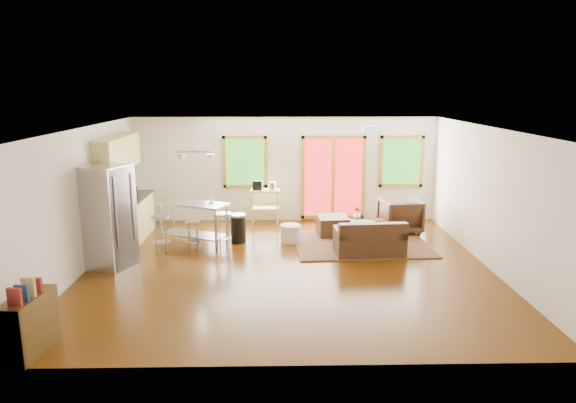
{
  "coord_description": "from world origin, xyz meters",
  "views": [
    {
      "loc": [
        -0.2,
        -9.15,
        3.32
      ],
      "look_at": [
        0.0,
        0.3,
        1.2
      ],
      "focal_mm": 32.0,
      "sensor_mm": 36.0,
      "label": 1
    }
  ],
  "objects_px": {
    "rug": "(360,243)",
    "ottoman": "(333,226)",
    "coffee_table": "(367,225)",
    "armchair": "(400,214)",
    "refrigerator": "(108,217)",
    "loveseat": "(369,241)",
    "kitchen_cart": "(264,194)",
    "island": "(193,216)"
  },
  "relations": [
    {
      "from": "rug",
      "to": "island",
      "type": "distance_m",
      "value": 3.63
    },
    {
      "from": "island",
      "to": "ottoman",
      "type": "bearing_deg",
      "value": 12.89
    },
    {
      "from": "rug",
      "to": "ottoman",
      "type": "distance_m",
      "value": 0.88
    },
    {
      "from": "loveseat",
      "to": "coffee_table",
      "type": "distance_m",
      "value": 1.14
    },
    {
      "from": "rug",
      "to": "refrigerator",
      "type": "height_order",
      "value": "refrigerator"
    },
    {
      "from": "coffee_table",
      "to": "armchair",
      "type": "height_order",
      "value": "armchair"
    },
    {
      "from": "rug",
      "to": "coffee_table",
      "type": "xyz_separation_m",
      "value": [
        0.2,
        0.41,
        0.3
      ]
    },
    {
      "from": "coffee_table",
      "to": "loveseat",
      "type": "bearing_deg",
      "value": -96.92
    },
    {
      "from": "rug",
      "to": "loveseat",
      "type": "xyz_separation_m",
      "value": [
        0.06,
        -0.72,
        0.27
      ]
    },
    {
      "from": "ottoman",
      "to": "island",
      "type": "distance_m",
      "value": 3.14
    },
    {
      "from": "loveseat",
      "to": "refrigerator",
      "type": "height_order",
      "value": "refrigerator"
    },
    {
      "from": "armchair",
      "to": "ottoman",
      "type": "height_order",
      "value": "armchair"
    },
    {
      "from": "island",
      "to": "kitchen_cart",
      "type": "bearing_deg",
      "value": 50.38
    },
    {
      "from": "loveseat",
      "to": "refrigerator",
      "type": "xyz_separation_m",
      "value": [
        -4.99,
        -0.61,
        0.68
      ]
    },
    {
      "from": "coffee_table",
      "to": "kitchen_cart",
      "type": "xyz_separation_m",
      "value": [
        -2.31,
        1.31,
        0.43
      ]
    },
    {
      "from": "island",
      "to": "kitchen_cart",
      "type": "height_order",
      "value": "kitchen_cart"
    },
    {
      "from": "loveseat",
      "to": "coffee_table",
      "type": "xyz_separation_m",
      "value": [
        0.14,
        1.13,
        0.02
      ]
    },
    {
      "from": "refrigerator",
      "to": "kitchen_cart",
      "type": "xyz_separation_m",
      "value": [
        2.82,
        3.04,
        -0.22
      ]
    },
    {
      "from": "refrigerator",
      "to": "armchair",
      "type": "bearing_deg",
      "value": 41.78
    },
    {
      "from": "ottoman",
      "to": "refrigerator",
      "type": "bearing_deg",
      "value": -155.71
    },
    {
      "from": "loveseat",
      "to": "coffee_table",
      "type": "bearing_deg",
      "value": 79.71
    },
    {
      "from": "coffee_table",
      "to": "armchair",
      "type": "relative_size",
      "value": 1.12
    },
    {
      "from": "armchair",
      "to": "ottoman",
      "type": "relative_size",
      "value": 1.32
    },
    {
      "from": "loveseat",
      "to": "kitchen_cart",
      "type": "xyz_separation_m",
      "value": [
        -2.18,
        2.44,
        0.46
      ]
    },
    {
      "from": "ottoman",
      "to": "refrigerator",
      "type": "xyz_separation_m",
      "value": [
        -4.39,
        -1.98,
        0.74
      ]
    },
    {
      "from": "armchair",
      "to": "refrigerator",
      "type": "distance_m",
      "value": 6.39
    },
    {
      "from": "rug",
      "to": "kitchen_cart",
      "type": "bearing_deg",
      "value": 140.95
    },
    {
      "from": "coffee_table",
      "to": "refrigerator",
      "type": "xyz_separation_m",
      "value": [
        -5.13,
        -1.73,
        0.66
      ]
    },
    {
      "from": "ottoman",
      "to": "kitchen_cart",
      "type": "height_order",
      "value": "kitchen_cart"
    },
    {
      "from": "refrigerator",
      "to": "kitchen_cart",
      "type": "bearing_deg",
      "value": 68.76
    },
    {
      "from": "rug",
      "to": "refrigerator",
      "type": "xyz_separation_m",
      "value": [
        -4.93,
        -1.33,
        0.95
      ]
    },
    {
      "from": "armchair",
      "to": "kitchen_cart",
      "type": "relative_size",
      "value": 0.81
    },
    {
      "from": "loveseat",
      "to": "island",
      "type": "relative_size",
      "value": 0.88
    },
    {
      "from": "loveseat",
      "to": "kitchen_cart",
      "type": "bearing_deg",
      "value": 128.42
    },
    {
      "from": "coffee_table",
      "to": "refrigerator",
      "type": "height_order",
      "value": "refrigerator"
    },
    {
      "from": "armchair",
      "to": "kitchen_cart",
      "type": "distance_m",
      "value": 3.28
    },
    {
      "from": "ottoman",
      "to": "refrigerator",
      "type": "relative_size",
      "value": 0.34
    },
    {
      "from": "coffee_table",
      "to": "island",
      "type": "distance_m",
      "value": 3.81
    },
    {
      "from": "coffee_table",
      "to": "rug",
      "type": "bearing_deg",
      "value": -115.47
    },
    {
      "from": "armchair",
      "to": "island",
      "type": "xyz_separation_m",
      "value": [
        -4.61,
        -0.91,
        0.21
      ]
    },
    {
      "from": "rug",
      "to": "refrigerator",
      "type": "distance_m",
      "value": 5.2
    },
    {
      "from": "rug",
      "to": "armchair",
      "type": "bearing_deg",
      "value": 40.14
    }
  ]
}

